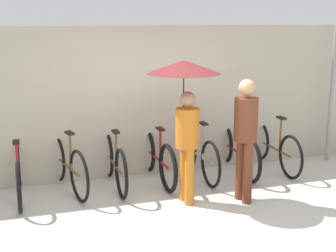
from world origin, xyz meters
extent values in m
plane|color=beige|center=(0.00, 0.00, 0.00)|extent=(30.00, 30.00, 0.00)
cube|color=#B2A893|center=(0.00, 2.02, 1.19)|extent=(12.12, 0.12, 2.39)
torus|color=black|center=(-2.05, 2.06, 0.34)|extent=(0.06, 0.68, 0.68)
torus|color=black|center=(-2.07, 1.00, 0.34)|extent=(0.06, 0.68, 0.68)
cylinder|color=maroon|center=(-2.06, 1.53, 0.34)|extent=(0.05, 1.06, 0.04)
cylinder|color=maroon|center=(-2.06, 1.35, 0.59)|extent=(0.04, 0.04, 0.51)
cube|color=black|center=(-2.06, 1.35, 0.86)|extent=(0.09, 0.20, 0.03)
cylinder|color=maroon|center=(-2.05, 2.06, 0.65)|extent=(0.04, 0.04, 0.62)
cylinder|color=maroon|center=(-2.05, 2.06, 0.96)|extent=(0.44, 0.03, 0.03)
torus|color=black|center=(-1.48, 2.10, 0.37)|extent=(0.19, 0.74, 0.74)
torus|color=black|center=(-1.27, 1.11, 0.37)|extent=(0.19, 0.74, 0.74)
cylinder|color=brown|center=(-1.37, 1.60, 0.37)|extent=(0.24, 1.00, 0.04)
cylinder|color=brown|center=(-1.34, 1.43, 0.63)|extent=(0.04, 0.04, 0.53)
cube|color=black|center=(-1.34, 1.43, 0.91)|extent=(0.13, 0.21, 0.03)
cylinder|color=brown|center=(-1.48, 2.10, 0.72)|extent=(0.04, 0.04, 0.69)
cylinder|color=brown|center=(-1.48, 2.10, 1.06)|extent=(0.44, 0.12, 0.03)
torus|color=black|center=(-0.68, 2.06, 0.36)|extent=(0.06, 0.73, 0.73)
torus|color=black|center=(-0.69, 1.04, 0.36)|extent=(0.06, 0.73, 0.73)
cylinder|color=brown|center=(-0.69, 1.55, 0.36)|extent=(0.05, 1.02, 0.04)
cylinder|color=brown|center=(-0.69, 1.37, 0.62)|extent=(0.04, 0.04, 0.52)
cube|color=black|center=(-0.69, 1.37, 0.90)|extent=(0.09, 0.20, 0.03)
cylinder|color=brown|center=(-0.68, 2.06, 0.67)|extent=(0.04, 0.04, 0.62)
cylinder|color=brown|center=(-0.68, 2.06, 0.98)|extent=(0.44, 0.03, 0.03)
torus|color=black|center=(-0.01, 2.10, 0.36)|extent=(0.08, 0.72, 0.72)
torus|color=black|center=(0.01, 1.08, 0.36)|extent=(0.08, 0.72, 0.72)
cylinder|color=maroon|center=(0.00, 1.59, 0.36)|extent=(0.05, 1.03, 0.04)
cylinder|color=maroon|center=(0.00, 1.41, 0.61)|extent=(0.04, 0.04, 0.50)
cube|color=black|center=(0.00, 1.41, 0.88)|extent=(0.09, 0.20, 0.03)
cylinder|color=maroon|center=(-0.01, 2.10, 0.69)|extent=(0.04, 0.04, 0.66)
cylinder|color=maroon|center=(-0.01, 2.10, 1.02)|extent=(0.44, 0.04, 0.03)
torus|color=black|center=(0.69, 2.05, 0.36)|extent=(0.05, 0.72, 0.72)
torus|color=black|center=(0.68, 1.07, 0.36)|extent=(0.05, 0.72, 0.72)
cylinder|color=#A59E93|center=(0.69, 1.56, 0.36)|extent=(0.05, 0.98, 0.04)
cylinder|color=#A59E93|center=(0.68, 1.39, 0.63)|extent=(0.04, 0.04, 0.54)
cube|color=black|center=(0.68, 1.39, 0.92)|extent=(0.09, 0.20, 0.03)
cylinder|color=#A59E93|center=(0.69, 2.05, 0.72)|extent=(0.04, 0.04, 0.72)
cylinder|color=#A59E93|center=(0.69, 2.05, 1.08)|extent=(0.44, 0.03, 0.03)
torus|color=black|center=(1.40, 2.14, 0.35)|extent=(0.10, 0.71, 0.71)
torus|color=black|center=(1.34, 1.06, 0.35)|extent=(0.10, 0.71, 0.71)
cylinder|color=maroon|center=(1.37, 1.60, 0.35)|extent=(0.09, 1.09, 0.04)
cylinder|color=maroon|center=(1.36, 1.41, 0.64)|extent=(0.04, 0.04, 0.58)
cube|color=black|center=(1.36, 1.41, 0.95)|extent=(0.10, 0.20, 0.03)
cylinder|color=maroon|center=(1.40, 2.14, 0.69)|extent=(0.04, 0.04, 0.68)
cylinder|color=maroon|center=(1.40, 2.14, 1.03)|extent=(0.44, 0.05, 0.03)
torus|color=black|center=(2.08, 2.12, 0.35)|extent=(0.08, 0.71, 0.71)
torus|color=black|center=(2.04, 1.03, 0.35)|extent=(0.08, 0.71, 0.71)
cylinder|color=brown|center=(2.06, 1.57, 0.35)|extent=(0.08, 1.09, 0.04)
cylinder|color=brown|center=(2.05, 1.38, 0.63)|extent=(0.04, 0.04, 0.55)
cube|color=black|center=(2.05, 1.38, 0.92)|extent=(0.10, 0.20, 0.03)
cylinder|color=brown|center=(2.08, 2.12, 0.70)|extent=(0.04, 0.04, 0.70)
cylinder|color=brown|center=(2.08, 2.12, 1.05)|extent=(0.44, 0.05, 0.03)
cylinder|color=#C66B1E|center=(0.13, 0.53, 0.39)|extent=(0.13, 0.13, 0.79)
cylinder|color=#C66B1E|center=(0.13, 0.71, 0.39)|extent=(0.13, 0.13, 0.79)
cylinder|color=#C66B1E|center=(0.13, 0.62, 1.06)|extent=(0.32, 0.32, 0.54)
sphere|color=tan|center=(0.13, 0.62, 1.45)|extent=(0.20, 0.20, 0.20)
cylinder|color=#332D28|center=(0.13, 0.76, 1.43)|extent=(0.02, 0.02, 0.68)
cone|color=#591919|center=(0.13, 0.76, 1.86)|extent=(1.00, 1.00, 0.18)
cylinder|color=brown|center=(0.91, 0.33, 0.43)|extent=(0.13, 0.13, 0.87)
cylinder|color=brown|center=(0.88, 0.51, 0.43)|extent=(0.13, 0.13, 0.87)
cylinder|color=brown|center=(0.89, 0.42, 1.16)|extent=(0.32, 0.32, 0.59)
sphere|color=tan|center=(0.89, 0.42, 1.59)|extent=(0.23, 0.23, 0.23)
cylinder|color=gray|center=(3.23, 1.70, 1.22)|extent=(0.07, 0.07, 2.43)
camera|label=1|loc=(-2.03, -5.08, 2.48)|focal=50.00mm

